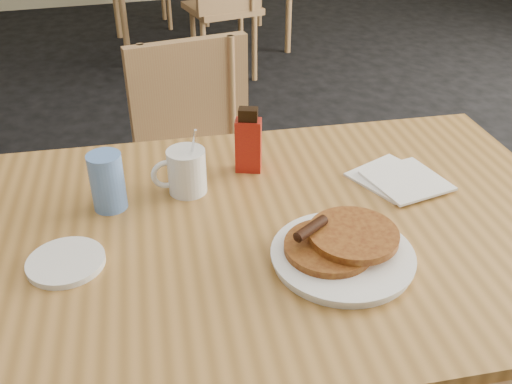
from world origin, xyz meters
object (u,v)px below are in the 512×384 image
Objects in this scene: main_table at (279,241)px; chair_main_far at (198,155)px; pancake_plate at (342,250)px; blue_tumbler at (107,182)px; syrup_bottle at (248,142)px; coffee_mug at (186,171)px.

chair_main_far is (-0.02, 0.75, -0.19)m from main_table.
main_table is at bearing -95.24° from chair_main_far.
pancake_plate is 2.14× the size of blue_tumbler.
pancake_plate is 0.37m from syrup_bottle.
chair_main_far is at bearing 63.26° from blue_tumbler.
syrup_bottle reaches higher than pancake_plate.
syrup_bottle is (0.15, 0.05, 0.02)m from coffee_mug.
syrup_bottle is (0.00, 0.23, 0.11)m from main_table.
chair_main_far is at bearing 96.21° from pancake_plate.
syrup_bottle is 1.25× the size of blue_tumbler.
coffee_mug is (-0.13, -0.57, 0.28)m from chair_main_far.
coffee_mug is at bearing 130.73° from main_table.
syrup_bottle reaches higher than main_table.
coffee_mug is 0.16m from syrup_bottle.
coffee_mug is 1.26× the size of blue_tumbler.
blue_tumbler is (-0.32, 0.16, 0.10)m from main_table.
chair_main_far is 3.33× the size of pancake_plate.
blue_tumbler is (-0.16, -0.02, 0.01)m from coffee_mug.
syrup_bottle is (0.02, -0.52, 0.30)m from chair_main_far.
chair_main_far is 5.69× the size of syrup_bottle.
chair_main_far is 0.65m from coffee_mug.
main_table is 0.25m from coffee_mug.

